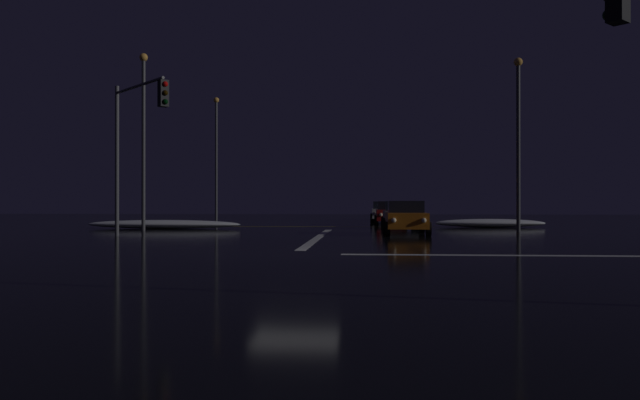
% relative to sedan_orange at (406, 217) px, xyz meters
% --- Properties ---
extents(ground, '(120.00, 120.00, 0.10)m').
position_rel_sedan_orange_xyz_m(ground, '(-3.89, -11.38, -0.85)').
color(ground, black).
extents(stop_line_north, '(0.35, 14.84, 0.01)m').
position_rel_sedan_orange_xyz_m(stop_line_north, '(-3.89, -2.73, -0.80)').
color(stop_line_north, white).
rests_on(stop_line_north, ground).
extents(centre_line_ns, '(22.00, 0.15, 0.01)m').
position_rel_sedan_orange_xyz_m(centre_line_ns, '(-3.89, 8.87, -0.80)').
color(centre_line_ns, yellow).
rests_on(centre_line_ns, ground).
extents(crosswalk_bar_east, '(14.84, 0.40, 0.01)m').
position_rel_sedan_orange_xyz_m(crosswalk_bar_east, '(4.86, -11.38, -0.80)').
color(crosswalk_bar_east, white).
rests_on(crosswalk_bar_east, ground).
extents(snow_bank_left_curb, '(8.92, 1.50, 0.49)m').
position_rel_sedan_orange_xyz_m(snow_bank_left_curb, '(-13.34, 5.33, -0.56)').
color(snow_bank_left_curb, white).
rests_on(snow_bank_left_curb, ground).
extents(snow_bank_right_curb, '(6.52, 1.50, 0.50)m').
position_rel_sedan_orange_xyz_m(snow_bank_right_curb, '(5.56, 8.63, -0.55)').
color(snow_bank_right_curb, white).
rests_on(snow_bank_right_curb, ground).
extents(sedan_orange, '(2.02, 4.33, 1.57)m').
position_rel_sedan_orange_xyz_m(sedan_orange, '(0.00, 0.00, 0.00)').
color(sedan_orange, '#C66014').
rests_on(sedan_orange, ground).
extents(sedan_gray, '(2.02, 4.33, 1.57)m').
position_rel_sedan_orange_xyz_m(sedan_gray, '(0.06, 6.50, 0.00)').
color(sedan_gray, slate).
rests_on(sedan_gray, ground).
extents(sedan_red, '(2.02, 4.33, 1.57)m').
position_rel_sedan_orange_xyz_m(sedan_red, '(-0.28, 11.98, 0.00)').
color(sedan_red, maroon).
rests_on(sedan_red, ground).
extents(sedan_silver, '(2.02, 4.33, 1.57)m').
position_rel_sedan_orange_xyz_m(sedan_silver, '(-0.52, 17.49, 0.00)').
color(sedan_silver, '#B7B7BC').
rests_on(sedan_silver, ground).
extents(sedan_black, '(2.02, 4.33, 1.57)m').
position_rel_sedan_orange_xyz_m(sedan_black, '(-0.36, 23.64, 0.00)').
color(sedan_black, black).
rests_on(sedan_black, ground).
extents(traffic_signal_nw, '(3.49, 3.49, 6.69)m').
position_rel_sedan_orange_xyz_m(traffic_signal_nw, '(-11.62, -3.65, 3.82)').
color(traffic_signal_nw, '#4C4C51').
rests_on(traffic_signal_nw, ground).
extents(streetlamp_left_near, '(0.44, 0.44, 9.42)m').
position_rel_sedan_orange_xyz_m(streetlamp_left_near, '(-13.64, 2.87, 4.61)').
color(streetlamp_left_near, '#424247').
rests_on(streetlamp_left_near, ground).
extents(streetlamp_left_far, '(0.44, 0.44, 9.79)m').
position_rel_sedan_orange_xyz_m(streetlamp_left_far, '(-13.64, 18.87, 4.79)').
color(streetlamp_left_far, '#424247').
rests_on(streetlamp_left_far, ground).
extents(streetlamp_right_near, '(0.44, 0.44, 8.85)m').
position_rel_sedan_orange_xyz_m(streetlamp_right_near, '(5.86, 2.87, 4.31)').
color(streetlamp_right_near, '#424247').
rests_on(streetlamp_right_near, ground).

